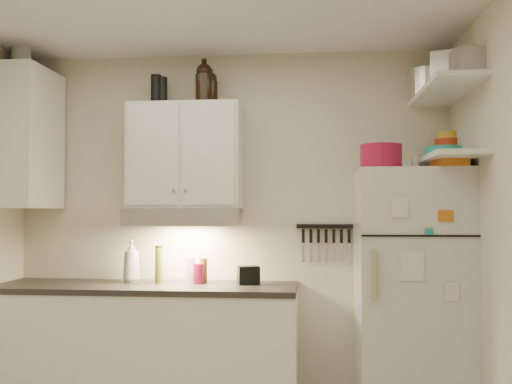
{
  "coord_description": "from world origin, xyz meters",
  "views": [
    {
      "loc": [
        0.6,
        -2.69,
        1.42
      ],
      "look_at": [
        0.25,
        0.9,
        1.55
      ],
      "focal_mm": 40.0,
      "sensor_mm": 36.0,
      "label": 1
    }
  ],
  "objects": [
    {
      "name": "back_wall",
      "position": [
        0.0,
        1.51,
        1.3
      ],
      "size": [
        3.2,
        0.02,
        2.6
      ],
      "primitive_type": "cube",
      "color": "beige",
      "rests_on": "ground"
    },
    {
      "name": "base_cabinet",
      "position": [
        -0.55,
        1.2,
        0.44
      ],
      "size": [
        2.1,
        0.6,
        0.88
      ],
      "primitive_type": "cube",
      "color": "white",
      "rests_on": "floor"
    },
    {
      "name": "countertop",
      "position": [
        -0.55,
        1.2,
        0.9
      ],
      "size": [
        2.1,
        0.62,
        0.04
      ],
      "primitive_type": "cube",
      "color": "#2A2724",
      "rests_on": "base_cabinet"
    },
    {
      "name": "upper_cabinet",
      "position": [
        -0.3,
        1.33,
        1.83
      ],
      "size": [
        0.8,
        0.33,
        0.75
      ],
      "primitive_type": "cube",
      "color": "white",
      "rests_on": "back_wall"
    },
    {
      "name": "side_cabinet",
      "position": [
        -1.44,
        1.2,
        1.95
      ],
      "size": [
        0.33,
        0.55,
        1.0
      ],
      "primitive_type": "cube",
      "color": "white",
      "rests_on": "left_wall"
    },
    {
      "name": "range_hood",
      "position": [
        -0.3,
        1.27,
        1.39
      ],
      "size": [
        0.76,
        0.46,
        0.12
      ],
      "primitive_type": "cube",
      "color": "silver",
      "rests_on": "back_wall"
    },
    {
      "name": "fridge",
      "position": [
        1.25,
        1.16,
        0.85
      ],
      "size": [
        0.7,
        0.68,
        1.7
      ],
      "primitive_type": "cube",
      "color": "silver",
      "rests_on": "floor"
    },
    {
      "name": "shelf_hi",
      "position": [
        1.45,
        1.02,
        2.2
      ],
      "size": [
        0.3,
        0.95,
        0.03
      ],
      "primitive_type": "cube",
      "color": "white",
      "rests_on": "right_wall"
    },
    {
      "name": "shelf_lo",
      "position": [
        1.45,
        1.02,
        1.76
      ],
      "size": [
        0.3,
        0.95,
        0.03
      ],
      "primitive_type": "cube",
      "color": "white",
      "rests_on": "right_wall"
    },
    {
      "name": "knife_strip",
      "position": [
        0.7,
        1.49,
        1.32
      ],
      "size": [
        0.42,
        0.02,
        0.03
      ],
      "primitive_type": "cube",
      "color": "black",
      "rests_on": "back_wall"
    },
    {
      "name": "dutch_oven",
      "position": [
        1.04,
        0.99,
        1.78
      ],
      "size": [
        0.29,
        0.29,
        0.15
      ],
      "primitive_type": "cylinder",
      "rotation": [
        0.0,
        0.0,
        -0.12
      ],
      "color": "maroon",
      "rests_on": "fridge"
    },
    {
      "name": "book_stack",
      "position": [
        1.45,
        0.91,
        1.74
      ],
      "size": [
        0.21,
        0.24,
        0.07
      ],
      "primitive_type": "cube",
      "rotation": [
        0.0,
        0.0,
        0.17
      ],
      "color": "#C36518",
      "rests_on": "fridge"
    },
    {
      "name": "spice_jar",
      "position": [
        1.27,
        1.07,
        1.74
      ],
      "size": [
        0.07,
        0.07,
        0.09
      ],
      "primitive_type": "cylinder",
      "rotation": [
        0.0,
        0.0,
        -0.32
      ],
      "color": "silver",
      "rests_on": "fridge"
    },
    {
      "name": "stock_pot",
      "position": [
        1.41,
        1.36,
        2.31
      ],
      "size": [
        0.35,
        0.35,
        0.2
      ],
      "primitive_type": "cylinder",
      "rotation": [
        0.0,
        0.0,
        -0.31
      ],
      "color": "silver",
      "rests_on": "shelf_hi"
    },
    {
      "name": "tin_a",
      "position": [
        1.49,
        1.02,
        2.33
      ],
      "size": [
        0.28,
        0.27,
        0.22
      ],
      "primitive_type": "cube",
      "rotation": [
        0.0,
        0.0,
        -0.41
      ],
      "color": "#AAAAAD",
      "rests_on": "shelf_hi"
    },
    {
      "name": "tin_b",
      "position": [
        1.52,
        0.72,
        2.3
      ],
      "size": [
        0.19,
        0.19,
        0.16
      ],
      "primitive_type": "cube",
      "rotation": [
        0.0,
        0.0,
        0.16
      ],
      "color": "#AAAAAD",
      "rests_on": "shelf_hi"
    },
    {
      "name": "bowl_teal",
      "position": [
        1.51,
        1.36,
        1.82
      ],
      "size": [
        0.25,
        0.25,
        0.1
      ],
      "primitive_type": "cylinder",
      "color": "teal",
      "rests_on": "shelf_lo"
    },
    {
      "name": "bowl_orange",
      "position": [
        1.57,
        1.42,
        1.9
      ],
      "size": [
        0.2,
        0.2,
        0.06
      ],
      "primitive_type": "cylinder",
      "color": "red",
      "rests_on": "bowl_teal"
    },
    {
      "name": "bowl_yellow",
      "position": [
        1.57,
        1.42,
        1.96
      ],
      "size": [
        0.16,
        0.16,
        0.05
      ],
      "primitive_type": "cylinder",
      "color": "gold",
      "rests_on": "bowl_orange"
    },
    {
      "name": "plates",
      "position": [
        1.42,
        0.94,
        1.8
      ],
      "size": [
        0.28,
        0.28,
        0.05
      ],
      "primitive_type": "cylinder",
      "rotation": [
        0.0,
        0.0,
        -0.32
      ],
      "color": "teal",
      "rests_on": "shelf_lo"
    },
    {
      "name": "growler_a",
      "position": [
        -0.16,
        1.29,
        2.35
      ],
      "size": [
        0.15,
        0.15,
        0.29
      ],
      "primitive_type": null,
      "rotation": [
        0.0,
        0.0,
        0.25
      ],
      "color": "black",
      "rests_on": "upper_cabinet"
    },
    {
      "name": "growler_b",
      "position": [
        -0.12,
        1.32,
        2.32
      ],
      "size": [
        0.11,
        0.11,
        0.23
      ],
      "primitive_type": null,
      "rotation": [
        0.0,
        0.0,
        -0.16
      ],
      "color": "black",
      "rests_on": "upper_cabinet"
    },
    {
      "name": "thermos_a",
      "position": [
        -0.48,
        1.35,
        2.3
      ],
      "size": [
        0.09,
        0.09,
        0.2
      ],
      "primitive_type": "cylinder",
      "rotation": [
        0.0,
        0.0,
        -0.41
      ],
      "color": "black",
      "rests_on": "upper_cabinet"
    },
    {
      "name": "thermos_b",
      "position": [
        -0.53,
        1.34,
        2.31
      ],
      "size": [
        0.09,
        0.09,
        0.22
      ],
      "primitive_type": "cylinder",
      "rotation": [
        0.0,
        0.0,
        -0.26
      ],
      "color": "black",
      "rests_on": "upper_cabinet"
    },
    {
      "name": "side_jar",
      "position": [
        -1.48,
        1.2,
        2.54
      ],
      "size": [
        0.18,
        0.18,
        0.18
      ],
      "primitive_type": "cylinder",
      "rotation": [
        0.0,
        0.0,
        0.38
      ],
      "color": "silver",
      "rests_on": "side_cabinet"
    },
    {
      "name": "soap_bottle",
      "position": [
        -0.69,
        1.31,
        1.09
      ],
      "size": [
        0.16,
        0.16,
        0.34
      ],
      "primitive_type": "imported",
      "rotation": [
        0.0,
        0.0,
        0.23
      ],
      "color": "white",
      "rests_on": "countertop"
    },
    {
      "name": "pepper_mill",
      "position": [
        -0.17,
        1.32,
        1.01
      ],
      "size": [
        0.07,
        0.07,
        0.17
      ],
      "primitive_type": "cylinder",
      "rotation": [
        0.0,
        0.0,
        -0.41
      ],
      "color": "brown",
      "rests_on": "countertop"
    },
    {
      "name": "oil_bottle",
      "position": [
        -0.47,
        1.26,
        1.04
      ],
      "size": [
        0.06,
        0.06,
        0.25
      ],
      "primitive_type": "cylinder",
      "rotation": [
        0.0,
        0.0,
        -0.19
      ],
      "color": "#5E681A",
      "rests_on": "countertop"
    },
    {
      "name": "vinegar_bottle",
      "position": [
        -0.48,
        1.3,
        1.05
      ],
      "size": [
        0.06,
        0.06,
        0.26
      ],
      "primitive_type": "cylinder",
      "rotation": [
        0.0,
        0.0,
        0.19
      ],
      "color": "black",
      "rests_on": "countertop"
    },
    {
      "name": "clear_bottle",
      "position": [
        -0.26,
        1.33,
        1.01
      ],
      "size": [
        0.06,
        0.06,
        0.18
      ],
      "primitive_type": "cylinder",
      "rotation": [
        0.0,
        0.0,
        -0.01
      ],
      "color": "silver",
      "rests_on": "countertop"
    },
    {
      "name": "red_jar",
      "position": [
        -0.19,
        1.26,
        0.99
      ],
      "size": [
        0.09,
        0.09,
        0.14
      ],
      "primitive_type": "cylinder",
      "rotation": [
        0.0,
        0.0,
        -0.31
      ],
      "color": "maroon",
      "rests_on": "countertop"
    },
    {
      "name": "caddy",
      "position": [
        0.16,
        1.27,
        0.98
      ],
      "size": [
        0.17,
        0.14,
        0.13
      ],
      "primitive_type": "cube",
      "rotation": [
        0.0,
        0.0,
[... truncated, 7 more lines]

